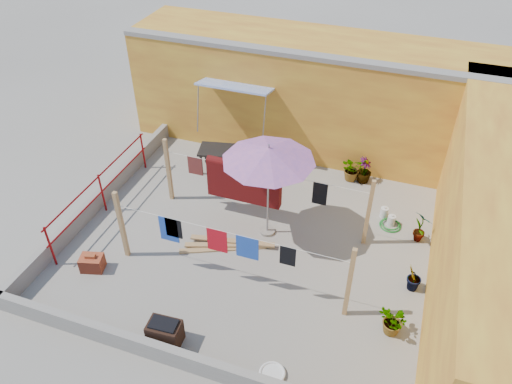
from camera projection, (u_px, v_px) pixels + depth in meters
ground at (252, 240)px, 11.78m from camera, size 80.00×80.00×0.00m
wall_back at (324, 95)px, 14.15m from camera, size 11.00×3.27×3.21m
wall_right at (509, 241)px, 9.42m from camera, size 2.40×9.00×3.20m
parapet_front at (184, 360)px, 8.98m from camera, size 8.30×0.16×0.44m
parapet_left at (101, 197)px, 12.72m from camera, size 0.16×7.30×0.44m
red_railing at (101, 188)px, 12.20m from camera, size 0.05×4.20×1.10m
clothesline_rig at (243, 189)px, 11.69m from camera, size 5.09×2.35×1.80m
patio_umbrella at (269, 155)px, 10.63m from camera, size 2.41×2.41×2.48m
outdoor_table at (225, 152)px, 13.68m from camera, size 1.55×1.00×0.67m
brick_stack at (92, 263)px, 10.93m from camera, size 0.56×0.47×0.43m
lumber_pile at (227, 245)px, 11.55m from camera, size 2.08×0.98×0.13m
brazier at (165, 333)px, 9.38m from camera, size 0.64×0.45×0.56m
white_basin at (272, 374)px, 8.96m from camera, size 0.48×0.48×0.08m
water_jug_a at (384, 212)px, 12.37m from camera, size 0.19×0.19×0.31m
water_jug_b at (391, 220)px, 12.13m from camera, size 0.19×0.19×0.30m
green_hose at (390, 225)px, 12.15m from camera, size 0.53×0.53×0.08m
plant_back_a at (352, 169)px, 13.49m from camera, size 0.82×0.82×0.69m
plant_back_b at (364, 170)px, 13.39m from camera, size 0.48×0.48×0.73m
plant_right_a at (421, 226)px, 11.51m from camera, size 0.54×0.54×0.86m
plant_right_b at (414, 278)px, 10.36m from camera, size 0.42×0.46×0.68m
plant_right_c at (394, 322)px, 9.51m from camera, size 0.76×0.77×0.64m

